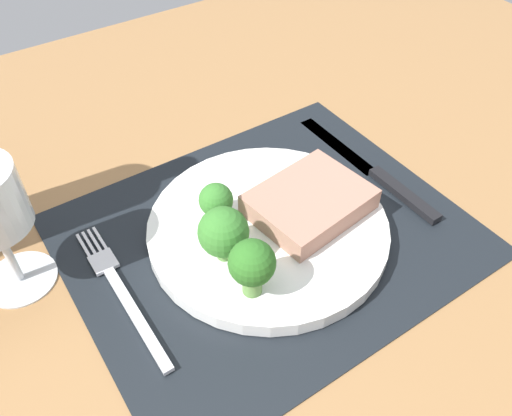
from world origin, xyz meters
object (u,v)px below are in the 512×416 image
object	(u,v)px
plate	(268,228)
steak	(310,202)
knife	(376,173)
fork	(121,291)

from	to	relation	value
plate	steak	distance (cm)	5.16
plate	knife	xyz separation A→B (cm)	(15.95, 0.53, -0.50)
steak	knife	world-z (taller)	steak
plate	steak	world-z (taller)	steak
plate	knife	size ratio (longest dim) A/B	1.09
plate	fork	distance (cm)	16.01
plate	knife	distance (cm)	15.96
fork	knife	size ratio (longest dim) A/B	0.83
plate	fork	xyz separation A→B (cm)	(-15.94, 1.42, -0.55)
knife	fork	bearing A→B (deg)	175.14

